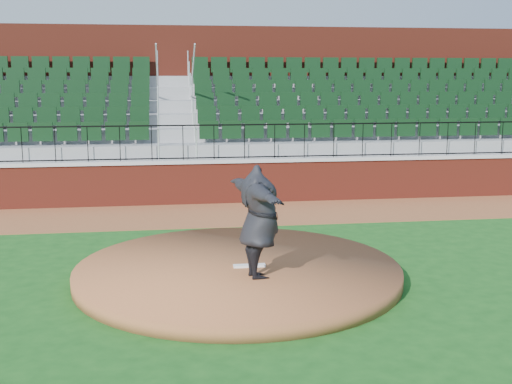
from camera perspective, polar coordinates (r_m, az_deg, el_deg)
The scene contains 10 objects.
ground at distance 12.44m, azimuth 0.99°, elevation -7.13°, with size 90.00×90.00×0.00m, color #154C16.
warning_track at distance 17.62m, azimuth -1.80°, elevation -1.91°, with size 34.00×3.20×0.01m, color brown.
field_wall at distance 19.07m, azimuth -2.35°, elevation 0.84°, with size 34.00×0.35×1.20m, color maroon.
wall_cap at distance 18.97m, azimuth -2.36°, elevation 2.78°, with size 34.00×0.45×0.10m, color #B7B7B7.
wall_railing at distance 18.91m, azimuth -2.37°, elevation 4.43°, with size 34.00×0.05×1.00m, color black, non-canonical shape.
seating_stands at distance 21.57m, azimuth -3.12°, elevation 6.48°, with size 34.00×5.10×4.60m, color gray, non-canonical shape.
concourse_wall at distance 24.33m, azimuth -3.72°, elevation 7.96°, with size 34.00×0.50×5.50m, color maroon.
pitchers_mound at distance 12.08m, azimuth -1.59°, elevation -7.05°, with size 6.01×6.01×0.25m, color brown.
pitching_rubber at distance 11.94m, azimuth -0.59°, elevation -6.53°, with size 0.59×0.15×0.04m, color white.
pitcher at distance 11.08m, azimuth 0.26°, elevation -2.65°, with size 2.44×0.66×1.98m, color black.
Camera 1 is at (-1.90, -11.72, 3.72)m, focal length 45.27 mm.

